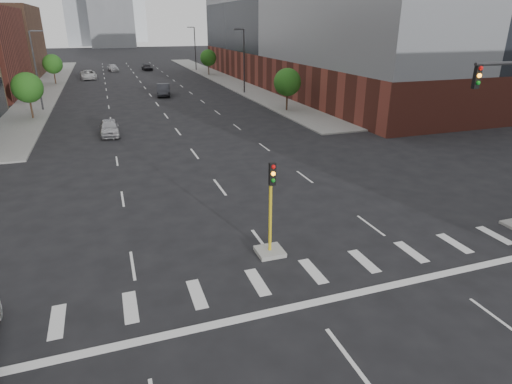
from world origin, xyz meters
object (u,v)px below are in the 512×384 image
median_traffic_signal (270,235)px  car_deep_right (147,67)px  car_far_left (88,75)px  car_near_left (109,127)px  car_mid_right (164,90)px  car_distant (113,68)px

median_traffic_signal → car_deep_right: 85.12m
car_far_left → car_deep_right: car_far_left is taller
median_traffic_signal → car_near_left: (-6.24, 25.65, -0.23)m
car_near_left → car_mid_right: 23.43m
car_far_left → car_mid_right: bearing=-70.6°
car_mid_right → car_distant: 38.24m
median_traffic_signal → car_distant: size_ratio=0.94×
car_mid_right → car_far_left: car_mid_right is taller
car_mid_right → car_deep_right: car_mid_right is taller
car_deep_right → car_distant: size_ratio=0.97×
median_traffic_signal → car_deep_right: (3.28, 85.06, -0.31)m
median_traffic_signal → car_mid_right: bearing=87.8°
median_traffic_signal → car_deep_right: median_traffic_signal is taller
median_traffic_signal → car_near_left: size_ratio=1.01×
car_near_left → car_mid_right: size_ratio=0.86×
car_mid_right → car_distant: bearing=106.9°
car_deep_right → median_traffic_signal: bearing=-97.6°
car_deep_right → car_distant: (-7.23, 0.41, 0.14)m
car_mid_right → car_distant: (-5.75, 37.80, -0.04)m
median_traffic_signal → car_near_left: 26.40m
car_mid_right → car_deep_right: bearing=96.0°
car_far_left → car_deep_right: bearing=42.7°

